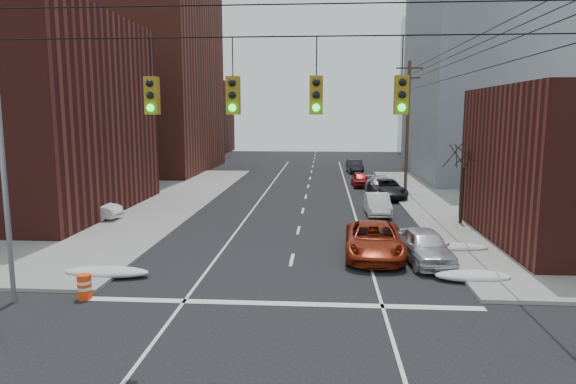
# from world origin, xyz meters

# --- Properties ---
(building_brick_tall) EXTENTS (24.00, 20.00, 30.00)m
(building_brick_tall) POSITION_xyz_m (-24.00, 48.00, 15.00)
(building_brick_tall) COLOR maroon
(building_brick_tall) RESTS_ON ground
(building_brick_far) EXTENTS (22.00, 18.00, 12.00)m
(building_brick_far) POSITION_xyz_m (-26.00, 74.00, 6.00)
(building_brick_far) COLOR #4C1A16
(building_brick_far) RESTS_ON ground
(building_office) EXTENTS (22.00, 20.00, 25.00)m
(building_office) POSITION_xyz_m (22.00, 44.00, 12.50)
(building_office) COLOR gray
(building_office) RESTS_ON ground
(building_glass) EXTENTS (20.00, 18.00, 22.00)m
(building_glass) POSITION_xyz_m (24.00, 70.00, 11.00)
(building_glass) COLOR gray
(building_glass) RESTS_ON ground
(utility_pole_far) EXTENTS (2.20, 0.28, 11.00)m
(utility_pole_far) POSITION_xyz_m (8.50, 34.00, 5.78)
(utility_pole_far) COLOR #473323
(utility_pole_far) RESTS_ON ground
(traffic_signals) EXTENTS (17.00, 0.42, 2.02)m
(traffic_signals) POSITION_xyz_m (0.10, 2.97, 7.17)
(traffic_signals) COLOR black
(traffic_signals) RESTS_ON ground
(street_light) EXTENTS (0.44, 0.44, 9.32)m
(street_light) POSITION_xyz_m (-9.50, 6.00, 5.54)
(street_light) COLOR gray
(street_light) RESTS_ON ground
(bare_tree) EXTENTS (2.09, 2.20, 4.93)m
(bare_tree) POSITION_xyz_m (9.59, 20.00, 2.32)
(bare_tree) COLOR black
(bare_tree) RESTS_ON ground
(snow_nw) EXTENTS (3.50, 1.08, 0.42)m
(snow_nw) POSITION_xyz_m (-7.40, 9.00, 0.21)
(snow_nw) COLOR silver
(snow_nw) RESTS_ON ground
(snow_ne) EXTENTS (3.00, 1.08, 0.42)m
(snow_ne) POSITION_xyz_m (7.40, 9.50, 0.21)
(snow_ne) COLOR silver
(snow_ne) RESTS_ON ground
(snow_east_far) EXTENTS (4.00, 1.08, 0.42)m
(snow_east_far) POSITION_xyz_m (7.40, 14.00, 0.21)
(snow_east_far) COLOR silver
(snow_east_far) RESTS_ON ground
(red_pickup) EXTENTS (2.88, 5.78, 1.57)m
(red_pickup) POSITION_xyz_m (3.79, 12.82, 0.79)
(red_pickup) COLOR maroon
(red_pickup) RESTS_ON ground
(parked_car_a) EXTENTS (2.28, 4.68, 1.54)m
(parked_car_a) POSITION_xyz_m (5.98, 11.94, 0.77)
(parked_car_a) COLOR silver
(parked_car_a) RESTS_ON ground
(parked_car_b) EXTENTS (1.55, 4.28, 1.41)m
(parked_car_b) POSITION_xyz_m (4.98, 22.97, 0.70)
(parked_car_b) COLOR silver
(parked_car_b) RESTS_ON ground
(parked_car_c) EXTENTS (2.87, 5.55, 1.50)m
(parked_car_c) POSITION_xyz_m (6.40, 29.80, 0.75)
(parked_car_c) COLOR black
(parked_car_c) RESTS_ON ground
(parked_car_d) EXTENTS (2.66, 5.30, 1.48)m
(parked_car_d) POSITION_xyz_m (6.11, 30.97, 0.74)
(parked_car_d) COLOR #B3B3B8
(parked_car_d) RESTS_ON ground
(parked_car_e) EXTENTS (1.72, 3.94, 1.32)m
(parked_car_e) POSITION_xyz_m (4.80, 36.20, 0.66)
(parked_car_e) COLOR maroon
(parked_car_e) RESTS_ON ground
(parked_car_f) EXTENTS (1.85, 4.53, 1.46)m
(parked_car_f) POSITION_xyz_m (4.89, 47.40, 0.73)
(parked_car_f) COLOR black
(parked_car_f) RESTS_ON ground
(lot_car_a) EXTENTS (4.18, 1.75, 1.34)m
(lot_car_a) POSITION_xyz_m (-13.14, 19.61, 0.82)
(lot_car_a) COLOR white
(lot_car_a) RESTS_ON sidewalk_nw
(lot_car_b) EXTENTS (5.51, 3.86, 1.40)m
(lot_car_b) POSITION_xyz_m (-15.49, 24.90, 0.85)
(lot_car_b) COLOR #B4B5B9
(lot_car_b) RESTS_ON sidewalk_nw
(lot_car_d) EXTENTS (4.46, 1.98, 1.49)m
(lot_car_d) POSITION_xyz_m (-18.82, 24.63, 0.90)
(lot_car_d) COLOR #9E9DA2
(lot_car_d) RESTS_ON sidewalk_nw
(construction_barrel) EXTENTS (0.64, 0.64, 0.90)m
(construction_barrel) POSITION_xyz_m (-7.15, 6.50, 0.46)
(construction_barrel) COLOR #FF3F0D
(construction_barrel) RESTS_ON ground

